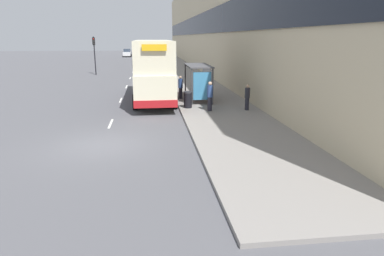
% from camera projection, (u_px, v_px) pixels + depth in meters
% --- Properties ---
extents(ground_plane, '(220.00, 220.00, 0.00)m').
position_uv_depth(ground_plane, '(101.00, 146.00, 14.70)').
color(ground_plane, '#515156').
extents(pavement, '(5.00, 93.00, 0.14)m').
position_uv_depth(pavement, '(177.00, 67.00, 52.38)').
color(pavement, gray).
rests_on(pavement, ground_plane).
extents(terrace_facade, '(3.10, 93.00, 13.75)m').
position_uv_depth(terrace_facade, '(203.00, 21.00, 51.11)').
color(terrace_facade, '#C6B793').
rests_on(terrace_facade, ground_plane).
extents(lane_mark_0, '(0.12, 2.00, 0.01)m').
position_uv_depth(lane_mark_0, '(111.00, 124.00, 18.42)').
color(lane_mark_0, silver).
rests_on(lane_mark_0, ground_plane).
extents(lane_mark_1, '(0.12, 2.00, 0.01)m').
position_uv_depth(lane_mark_1, '(121.00, 100.00, 25.28)').
color(lane_mark_1, silver).
rests_on(lane_mark_1, ground_plane).
extents(lane_mark_2, '(0.12, 2.00, 0.01)m').
position_uv_depth(lane_mark_2, '(126.00, 87.00, 32.14)').
color(lane_mark_2, silver).
rests_on(lane_mark_2, ground_plane).
extents(lane_mark_3, '(0.12, 2.00, 0.01)m').
position_uv_depth(lane_mark_3, '(130.00, 78.00, 39.01)').
color(lane_mark_3, silver).
rests_on(lane_mark_3, ground_plane).
extents(lane_mark_4, '(0.12, 2.00, 0.01)m').
position_uv_depth(lane_mark_4, '(133.00, 72.00, 45.87)').
color(lane_mark_4, silver).
rests_on(lane_mark_4, ground_plane).
extents(lane_mark_5, '(0.12, 2.00, 0.01)m').
position_uv_depth(lane_mark_5, '(135.00, 67.00, 52.73)').
color(lane_mark_5, silver).
rests_on(lane_mark_5, ground_plane).
extents(lane_mark_6, '(0.12, 2.00, 0.01)m').
position_uv_depth(lane_mark_6, '(136.00, 64.00, 59.60)').
color(lane_mark_6, silver).
rests_on(lane_mark_6, ground_plane).
extents(lane_mark_7, '(0.12, 2.00, 0.01)m').
position_uv_depth(lane_mark_7, '(137.00, 61.00, 66.46)').
color(lane_mark_7, silver).
rests_on(lane_mark_7, ground_plane).
extents(lane_mark_8, '(0.12, 2.00, 0.01)m').
position_uv_depth(lane_mark_8, '(138.00, 59.00, 73.32)').
color(lane_mark_8, silver).
rests_on(lane_mark_8, ground_plane).
extents(bus_shelter, '(1.60, 4.20, 2.48)m').
position_uv_depth(bus_shelter, '(201.00, 76.00, 24.01)').
color(bus_shelter, '#4C4C51').
rests_on(bus_shelter, ground_plane).
extents(double_decker_bus_near, '(2.85, 10.68, 4.30)m').
position_uv_depth(double_decker_bus_near, '(154.00, 69.00, 24.68)').
color(double_decker_bus_near, beige).
rests_on(double_decker_bus_near, ground_plane).
extents(car_0, '(1.93, 4.58, 1.84)m').
position_uv_depth(car_0, '(127.00, 53.00, 81.51)').
color(car_0, silver).
rests_on(car_0, ground_plane).
extents(pedestrian_at_shelter, '(0.35, 0.35, 1.79)m').
position_uv_depth(pedestrian_at_shelter, '(210.00, 96.00, 20.78)').
color(pedestrian_at_shelter, '#23232D').
rests_on(pedestrian_at_shelter, ground_plane).
extents(pedestrian_1, '(0.31, 0.31, 1.58)m').
position_uv_depth(pedestrian_1, '(247.00, 97.00, 21.03)').
color(pedestrian_1, '#23232D').
rests_on(pedestrian_1, ground_plane).
extents(pedestrian_2, '(0.33, 0.33, 1.66)m').
position_uv_depth(pedestrian_2, '(181.00, 87.00, 24.99)').
color(pedestrian_2, '#23232D').
rests_on(pedestrian_2, ground_plane).
extents(pedestrian_3, '(0.36, 0.36, 1.83)m').
position_uv_depth(pedestrian_3, '(205.00, 78.00, 29.44)').
color(pedestrian_3, '#23232D').
rests_on(pedestrian_3, ground_plane).
extents(litter_bin, '(0.55, 0.55, 1.05)m').
position_uv_depth(litter_bin, '(188.00, 100.00, 21.79)').
color(litter_bin, black).
rests_on(litter_bin, ground_plane).
extents(traffic_light_far_kerb, '(0.30, 0.32, 4.60)m').
position_uv_depth(traffic_light_far_kerb, '(94.00, 49.00, 41.72)').
color(traffic_light_far_kerb, black).
rests_on(traffic_light_far_kerb, ground_plane).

